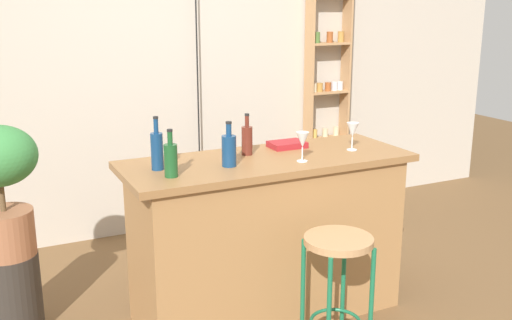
# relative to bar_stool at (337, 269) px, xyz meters

# --- Properties ---
(back_wall) EXTENTS (6.40, 0.10, 2.80)m
(back_wall) POSITION_rel_bar_stool_xyz_m (-0.09, 2.25, 0.89)
(back_wall) COLOR #BCB2A3
(back_wall) RESTS_ON ground
(kitchen_counter) EXTENTS (1.64, 0.62, 0.95)m
(kitchen_counter) POSITION_rel_bar_stool_xyz_m (-0.09, 0.60, -0.03)
(kitchen_counter) COLOR #9E7042
(kitchen_counter) RESTS_ON ground
(bar_stool) EXTENTS (0.34, 0.34, 0.68)m
(bar_stool) POSITION_rel_bar_stool_xyz_m (0.00, 0.00, 0.00)
(bar_stool) COLOR #196642
(bar_stool) RESTS_ON ground
(spice_shelf) EXTENTS (0.39, 0.14, 2.07)m
(spice_shelf) POSITION_rel_bar_stool_xyz_m (1.26, 2.11, 0.55)
(spice_shelf) COLOR tan
(spice_shelf) RESTS_ON ground
(plant_stool) EXTENTS (0.31, 0.31, 0.46)m
(plant_stool) POSITION_rel_bar_stool_xyz_m (-1.46, 1.02, -0.28)
(plant_stool) COLOR #2D2823
(plant_stool) RESTS_ON ground
(potted_plant) EXTENTS (0.41, 0.37, 0.72)m
(potted_plant) POSITION_rel_bar_stool_xyz_m (-1.46, 1.02, 0.37)
(potted_plant) COLOR #935B3D
(potted_plant) RESTS_ON plant_stool
(bottle_wine_red) EXTENTS (0.07, 0.07, 0.24)m
(bottle_wine_red) POSITION_rel_bar_stool_xyz_m (-0.69, 0.48, 0.54)
(bottle_wine_red) COLOR #194C23
(bottle_wine_red) RESTS_ON kitchen_counter
(bottle_sauce_amber) EXTENTS (0.08, 0.08, 0.24)m
(bottle_sauce_amber) POSITION_rel_bar_stool_xyz_m (-0.35, 0.53, 0.54)
(bottle_sauce_amber) COLOR navy
(bottle_sauce_amber) RESTS_ON kitchen_counter
(bottle_spirits_clear) EXTENTS (0.06, 0.06, 0.28)m
(bottle_spirits_clear) POSITION_rel_bar_stool_xyz_m (-0.71, 0.63, 0.55)
(bottle_spirits_clear) COLOR navy
(bottle_spirits_clear) RESTS_ON kitchen_counter
(bottle_soda_blue) EXTENTS (0.06, 0.06, 0.24)m
(bottle_soda_blue) POSITION_rel_bar_stool_xyz_m (-0.16, 0.71, 0.53)
(bottle_soda_blue) COLOR #5B2319
(bottle_soda_blue) RESTS_ON kitchen_counter
(wine_glass_left) EXTENTS (0.07, 0.07, 0.16)m
(wine_glass_left) POSITION_rel_bar_stool_xyz_m (0.44, 0.54, 0.56)
(wine_glass_left) COLOR silver
(wine_glass_left) RESTS_ON kitchen_counter
(wine_glass_center) EXTENTS (0.07, 0.07, 0.16)m
(wine_glass_center) POSITION_rel_bar_stool_xyz_m (0.05, 0.45, 0.56)
(wine_glass_center) COLOR silver
(wine_glass_center) RESTS_ON kitchen_counter
(cookbook) EXTENTS (0.21, 0.15, 0.03)m
(cookbook) POSITION_rel_bar_stool_xyz_m (0.13, 0.77, 0.46)
(cookbook) COLOR maroon
(cookbook) RESTS_ON kitchen_counter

